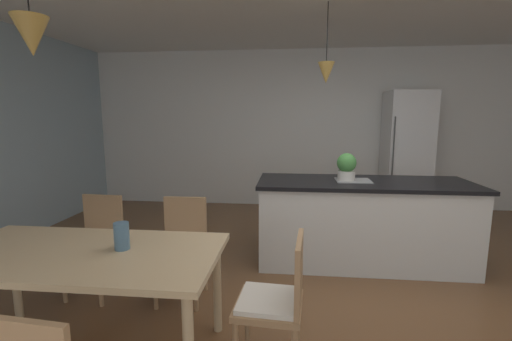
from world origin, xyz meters
TOP-DOWN VIEW (x-y plane):
  - ground_plane at (0.00, 0.00)m, footprint 10.00×8.40m
  - wall_back_kitchen at (0.00, 3.26)m, footprint 10.00×0.12m
  - dining_table at (-1.89, -0.89)m, footprint 1.76×0.87m
  - chair_kitchen_end at (-0.63, -0.89)m, footprint 0.43×0.43m
  - chair_far_left at (-2.28, -0.08)m, footprint 0.43×0.43m
  - chair_far_right at (-1.49, -0.08)m, footprint 0.41×0.41m
  - kitchen_island at (0.21, 0.82)m, footprint 2.23×0.83m
  - refrigerator at (1.27, 2.86)m, footprint 0.67×0.67m
  - pendant_over_table at (-2.07, -0.90)m, footprint 0.20×0.20m
  - pendant_over_island_main at (-0.22, 0.82)m, footprint 0.17×0.17m
  - potted_plant_on_island at (0.02, 0.82)m, footprint 0.20×0.20m
  - vase_on_dining_table at (-1.64, -0.83)m, footprint 0.10×0.10m

SIDE VIEW (x-z plane):
  - ground_plane at x=0.00m, z-range -0.04..0.00m
  - kitchen_island at x=0.21m, z-range 0.01..0.92m
  - chair_kitchen_end at x=-0.63m, z-range 0.04..0.91m
  - chair_far_left at x=-2.28m, z-range 0.04..0.91m
  - chair_far_right at x=-1.49m, z-range 0.04..0.91m
  - dining_table at x=-1.89m, z-range 0.29..1.02m
  - vase_on_dining_table at x=-1.64m, z-range 0.73..0.91m
  - refrigerator at x=1.27m, z-range 0.00..1.97m
  - potted_plant_on_island at x=0.02m, z-range 0.90..1.20m
  - wall_back_kitchen at x=0.00m, z-range 0.00..2.70m
  - pendant_over_island_main at x=-0.22m, z-range 1.62..2.41m
  - pendant_over_table at x=-2.07m, z-range 1.65..2.42m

